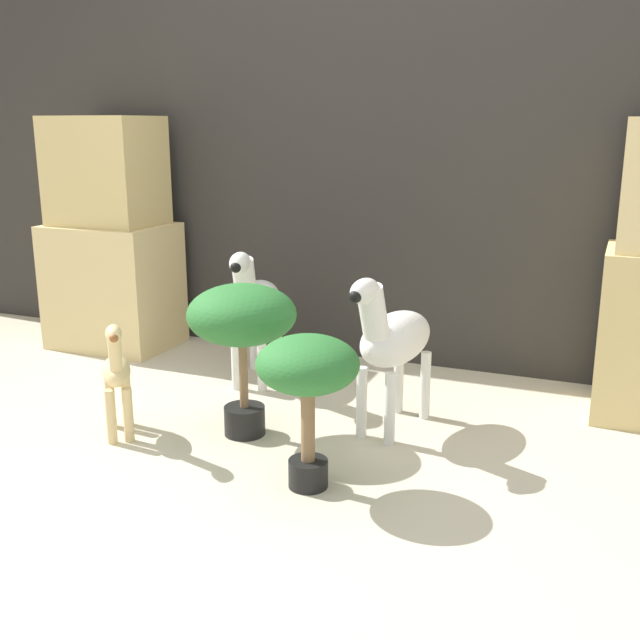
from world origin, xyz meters
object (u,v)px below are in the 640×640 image
(zebra_left, at_px, (255,303))
(potted_palm_front, at_px, (308,374))
(giraffe_figurine, at_px, (117,376))
(potted_palm_back, at_px, (242,322))
(zebra_right, at_px, (392,339))

(zebra_left, bearing_deg, potted_palm_front, -53.78)
(giraffe_figurine, relative_size, potted_palm_back, 0.81)
(zebra_right, height_order, giraffe_figurine, zebra_right)
(giraffe_figurine, xyz_separation_m, potted_palm_back, (0.43, 0.20, 0.20))
(zebra_left, height_order, giraffe_figurine, zebra_left)
(zebra_left, relative_size, potted_palm_front, 1.25)
(zebra_right, distance_m, potted_palm_front, 0.57)
(zebra_right, xyz_separation_m, zebra_left, (-0.75, 0.31, 0.00))
(zebra_right, distance_m, potted_palm_back, 0.57)
(giraffe_figurine, bearing_deg, potted_palm_back, 25.05)
(potted_palm_front, bearing_deg, giraffe_figurine, 172.90)
(potted_palm_front, bearing_deg, potted_palm_back, 142.56)
(potted_palm_front, relative_size, potted_palm_back, 0.88)
(zebra_right, relative_size, zebra_left, 1.00)
(zebra_right, bearing_deg, potted_palm_front, -101.17)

